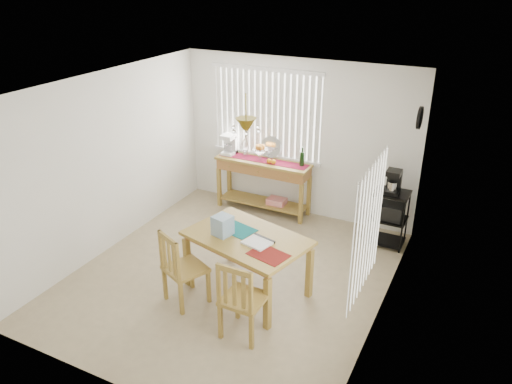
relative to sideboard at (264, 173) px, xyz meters
The scene contains 10 objects.
ground 2.17m from the sideboard, 76.59° to the right, with size 4.00×4.50×0.01m, color tan.
room_shell 2.27m from the sideboard, 76.40° to the right, with size 4.20×4.70×2.70m.
sideboard is the anchor object (origin of this frame).
sideboard_items 0.47m from the sideboard, behind, with size 1.55×0.39×0.70m.
wire_cart 2.19m from the sideboard, ahead, with size 0.51×0.41×0.87m.
cart_items 2.21m from the sideboard, ahead, with size 0.20×0.24×0.36m.
dining_table 2.36m from the sideboard, 69.41° to the right, with size 1.68×1.30×0.80m.
table_items 2.39m from the sideboard, 74.03° to the right, with size 1.13×0.80×0.26m.
chair_left 2.80m from the sideboard, 85.23° to the right, with size 0.61×0.61×1.00m.
chair_right 3.24m from the sideboard, 68.55° to the right, with size 0.47×0.47×1.00m.
Camera 1 is at (2.88, -5.01, 3.88)m, focal length 35.00 mm.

